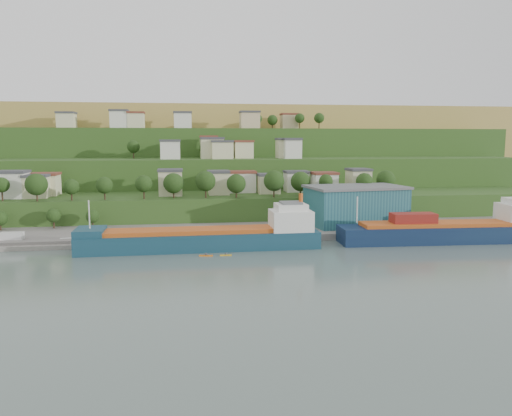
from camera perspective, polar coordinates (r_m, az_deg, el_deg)
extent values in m
plane|color=#4E5F57|center=(129.44, -5.36, -5.49)|extent=(500.00, 500.00, 0.00)
cube|color=slate|center=(158.84, 1.35, -2.99)|extent=(220.00, 26.00, 4.00)
cube|color=slate|center=(158.56, -26.11, -3.80)|extent=(40.00, 18.00, 2.40)
cube|color=#284719|center=(184.37, -6.25, -1.53)|extent=(260.00, 32.00, 20.00)
cube|color=#284719|center=(214.02, -6.53, -0.25)|extent=(280.00, 32.00, 44.00)
cube|color=#284719|center=(243.76, -6.74, 0.72)|extent=(300.00, 32.00, 70.00)
cube|color=olive|center=(317.32, -7.10, 2.33)|extent=(360.00, 120.00, 96.00)
cube|color=silver|center=(189.30, -26.02, 2.32)|extent=(9.39, 8.50, 8.52)
cube|color=#3F3F44|center=(188.98, -26.10, 3.74)|extent=(9.99, 9.10, 0.90)
cube|color=beige|center=(187.08, -23.71, 2.18)|extent=(7.40, 8.64, 7.13)
cube|color=#3F3F44|center=(186.78, -23.78, 3.41)|extent=(8.00, 9.24, 0.90)
cube|color=beige|center=(193.74, -22.96, 2.41)|extent=(9.15, 8.69, 7.23)
cube|color=brown|center=(193.45, -23.02, 3.61)|extent=(9.75, 9.29, 0.90)
cube|color=beige|center=(180.81, -9.74, 2.78)|extent=(8.17, 8.11, 8.58)
cube|color=#3F3F44|center=(180.48, -9.77, 4.28)|extent=(8.77, 8.71, 0.90)
cube|color=beige|center=(182.41, -4.30, 2.80)|extent=(7.37, 8.64, 7.84)
cube|color=#3F3F44|center=(182.09, -4.32, 4.17)|extent=(7.97, 9.24, 0.90)
cube|color=silver|center=(189.07, -1.63, 2.91)|extent=(9.98, 7.38, 7.28)
cube|color=brown|center=(188.77, -1.64, 4.14)|extent=(10.58, 7.98, 0.90)
cube|color=beige|center=(185.19, 1.47, 2.69)|extent=(7.72, 7.18, 6.55)
cube|color=#3F3F44|center=(184.90, 1.47, 3.84)|extent=(8.32, 7.78, 0.90)
cube|color=silver|center=(192.23, 4.61, 2.95)|extent=(8.41, 7.86, 7.17)
cube|color=#3F3F44|center=(191.94, 4.62, 4.15)|extent=(9.01, 8.46, 0.90)
cube|color=silver|center=(189.34, 7.80, 2.79)|extent=(8.65, 8.33, 6.94)
cube|color=brown|center=(189.04, 7.83, 3.98)|extent=(9.25, 8.93, 0.90)
cube|color=beige|center=(192.69, 11.61, 2.98)|extent=(7.47, 8.90, 8.20)
cube|color=#3F3F44|center=(192.38, 11.65, 4.33)|extent=(8.07, 9.50, 0.90)
cube|color=silver|center=(207.41, -9.76, 6.51)|extent=(7.82, 7.58, 7.02)
cube|color=#3F3F44|center=(207.37, -9.78, 7.60)|extent=(8.42, 8.18, 0.90)
cube|color=beige|center=(218.10, -5.43, 6.86)|extent=(7.15, 7.41, 8.73)
cube|color=brown|center=(218.09, -5.45, 8.13)|extent=(7.75, 8.01, 0.90)
cube|color=beige|center=(210.41, -5.03, 6.74)|extent=(9.32, 8.01, 8.00)
cube|color=#3F3F44|center=(210.39, -5.04, 7.95)|extent=(9.92, 8.61, 0.90)
cube|color=beige|center=(208.16, -3.90, 6.57)|extent=(8.61, 8.50, 6.76)
cube|color=#3F3F44|center=(208.12, -3.91, 7.63)|extent=(9.21, 9.10, 0.90)
cube|color=beige|center=(213.22, -1.45, 6.61)|extent=(7.72, 8.05, 6.76)
cube|color=brown|center=(213.18, -1.46, 7.64)|extent=(8.32, 8.65, 0.90)
cube|color=beige|center=(215.82, 3.71, 6.74)|extent=(9.79, 7.98, 7.74)
cube|color=#3F3F44|center=(215.79, 3.72, 7.89)|extent=(10.39, 8.58, 0.90)
cube|color=silver|center=(212.17, 4.09, 6.70)|extent=(7.06, 8.54, 7.61)
cube|color=#3F3F44|center=(212.14, 4.10, 7.85)|extent=(7.66, 9.14, 0.90)
cube|color=beige|center=(251.20, -20.83, 9.26)|extent=(7.70, 8.47, 6.83)
cube|color=#3F3F44|center=(251.37, -20.87, 10.14)|extent=(8.30, 9.07, 0.90)
cube|color=silver|center=(243.17, -15.35, 9.67)|extent=(7.97, 7.40, 7.81)
cube|color=#3F3F44|center=(243.38, -15.39, 10.69)|extent=(8.57, 8.00, 0.90)
cube|color=beige|center=(241.98, -13.54, 9.63)|extent=(7.38, 7.13, 6.90)
cube|color=brown|center=(242.15, -13.56, 10.55)|extent=(7.98, 7.73, 0.90)
cube|color=silver|center=(242.08, -8.37, 9.79)|extent=(8.12, 7.61, 7.18)
cube|color=#3F3F44|center=(242.26, -8.39, 10.75)|extent=(8.72, 8.21, 0.90)
cube|color=tan|center=(241.73, -0.73, 9.92)|extent=(9.00, 8.00, 7.52)
cube|color=#3F3F44|center=(241.93, -0.73, 10.91)|extent=(9.60, 8.60, 0.90)
cube|color=tan|center=(253.11, 3.80, 9.75)|extent=(7.88, 7.22, 7.02)
cube|color=brown|center=(253.28, 3.81, 10.64)|extent=(8.48, 7.82, 0.90)
cylinder|color=#382619|center=(181.30, -27.01, 1.32)|extent=(0.50, 0.50, 3.92)
sphere|color=black|center=(181.01, -27.07, 2.37)|extent=(4.95, 4.95, 4.95)
cylinder|color=#382619|center=(175.69, -23.75, 1.27)|extent=(0.50, 0.50, 3.54)
sphere|color=black|center=(175.35, -23.81, 2.48)|extent=(7.08, 7.08, 7.08)
cylinder|color=#382619|center=(174.02, -20.32, 1.32)|extent=(0.50, 0.50, 3.11)
sphere|color=black|center=(173.74, -20.36, 2.28)|extent=(5.05, 5.05, 5.05)
cylinder|color=#382619|center=(173.19, -16.90, 1.46)|extent=(0.50, 0.50, 3.24)
sphere|color=black|center=(172.90, -16.94, 2.49)|extent=(5.52, 5.52, 5.52)
cylinder|color=#382619|center=(171.96, -12.68, 1.61)|extent=(0.50, 0.50, 3.52)
sphere|color=black|center=(171.65, -12.71, 2.72)|extent=(5.71, 5.71, 5.71)
cylinder|color=#382619|center=(172.45, -9.38, 1.66)|extent=(0.50, 0.50, 3.19)
sphere|color=black|center=(172.13, -9.41, 2.82)|extent=(6.94, 6.94, 6.94)
cylinder|color=#382619|center=(171.47, -5.77, 1.80)|extent=(0.50, 0.50, 3.86)
sphere|color=black|center=(171.12, -5.78, 3.08)|extent=(6.91, 6.91, 6.91)
cylinder|color=#382619|center=(171.47, -2.26, 1.69)|extent=(0.50, 0.50, 3.03)
sphere|color=black|center=(171.15, -2.27, 2.80)|extent=(6.62, 6.62, 6.62)
cylinder|color=#382619|center=(172.54, 2.06, 1.85)|extent=(0.50, 0.50, 3.73)
sphere|color=black|center=(172.19, 2.07, 3.12)|extent=(7.18, 7.18, 7.18)
cylinder|color=#382619|center=(177.28, 5.10, 1.90)|extent=(0.50, 0.50, 3.25)
sphere|color=black|center=(176.96, 5.11, 3.05)|extent=(6.99, 6.99, 6.99)
cylinder|color=#382619|center=(176.47, 7.97, 1.96)|extent=(0.50, 0.50, 4.01)
sphere|color=black|center=(176.17, 7.99, 3.04)|extent=(4.94, 4.94, 4.94)
cylinder|color=#382619|center=(180.14, 12.24, 1.92)|extent=(0.50, 0.50, 3.66)
sphere|color=black|center=(179.83, 12.27, 3.01)|extent=(5.89, 5.89, 5.89)
cylinder|color=#382619|center=(185.25, 14.57, 2.00)|extent=(0.50, 0.50, 3.69)
sphere|color=black|center=(184.93, 14.61, 3.14)|extent=(6.72, 6.72, 6.72)
cylinder|color=#382619|center=(249.68, 1.89, 9.34)|extent=(0.50, 0.50, 3.12)
sphere|color=black|center=(249.78, 1.89, 10.02)|extent=(5.07, 5.07, 5.07)
cylinder|color=#382619|center=(241.54, 0.17, 9.45)|extent=(0.50, 0.50, 3.56)
sphere|color=black|center=(241.65, 0.17, 10.17)|extent=(4.52, 4.52, 4.52)
cylinder|color=#382619|center=(247.40, 5.00, 9.43)|extent=(0.50, 0.50, 3.99)
sphere|color=black|center=(247.52, 5.01, 10.19)|extent=(4.72, 4.72, 4.72)
cylinder|color=#382619|center=(246.83, 7.22, 9.39)|extent=(0.50, 0.50, 3.92)
sphere|color=black|center=(246.95, 7.23, 10.17)|extent=(4.96, 4.96, 4.96)
cylinder|color=#382619|center=(218.03, -5.76, 6.09)|extent=(0.50, 0.50, 2.84)
sphere|color=black|center=(217.97, -5.77, 6.86)|extent=(5.51, 5.51, 5.51)
cylinder|color=#382619|center=(216.35, -13.81, 5.98)|extent=(0.50, 0.50, 3.50)
sphere|color=black|center=(216.28, -13.84, 6.82)|extent=(5.23, 5.23, 5.23)
cube|color=#123645|center=(137.30, -6.38, -4.14)|extent=(65.38, 10.95, 6.53)
cube|color=#B84E18|center=(136.52, -7.19, -2.59)|extent=(48.57, 8.91, 1.12)
cube|color=#123645|center=(138.69, -18.45, -2.61)|extent=(7.57, 10.34, 1.86)
cube|color=silver|center=(139.22, 3.99, -1.41)|extent=(11.29, 9.44, 5.59)
cube|color=silver|center=(138.68, 4.01, 0.11)|extent=(8.47, 7.55, 1.86)
cube|color=#595B5E|center=(138.52, 4.01, 0.61)|extent=(5.65, 5.65, 0.56)
cylinder|color=#B84E18|center=(139.01, 5.14, 1.09)|extent=(1.13, 1.13, 2.80)
cylinder|color=silver|center=(137.97, -18.53, -0.70)|extent=(0.34, 0.34, 7.46)
cube|color=silver|center=(138.59, -17.27, -3.43)|extent=(13.17, 10.67, 0.23)
cube|color=#0D193C|center=(156.86, 20.94, -3.12)|extent=(64.06, 13.42, 7.00)
cube|color=#B84E18|center=(155.17, 20.32, -1.70)|extent=(47.01, 10.76, 1.06)
cylinder|color=silver|center=(144.09, 11.48, -0.18)|extent=(0.35, 0.35, 7.43)
cube|color=maroon|center=(151.02, 17.53, -1.09)|extent=(12.95, 5.86, 2.76)
cube|color=#1C4755|center=(167.10, 11.30, 0.18)|extent=(32.05, 21.68, 12.00)
cube|color=#595B5E|center=(166.40, 11.35, 2.36)|extent=(33.17, 22.80, 0.80)
cube|color=silver|center=(155.48, -26.13, -3.03)|extent=(6.28, 2.93, 2.86)
cube|color=silver|center=(151.72, -20.71, -3.38)|extent=(4.31, 2.24, 0.82)
cube|color=orange|center=(129.44, -5.75, -5.43)|extent=(3.56, 1.35, 0.26)
sphere|color=#3F3F44|center=(129.34, -5.75, -5.25)|extent=(0.62, 0.62, 0.62)
cube|color=gold|center=(129.64, -3.47, -5.40)|extent=(3.08, 0.70, 0.23)
sphere|color=#3F3F44|center=(129.55, -3.47, -5.23)|extent=(0.54, 0.54, 0.54)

